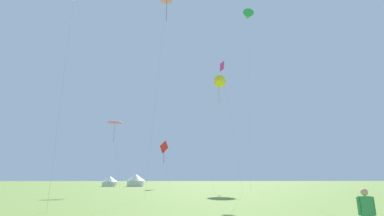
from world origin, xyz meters
name	(u,v)px	position (x,y,z in m)	size (l,w,h in m)	color
kite_pink_parafoil	(115,123)	(-11.73, 38.22, 10.42)	(3.05, 2.49, 10.87)	pink
kite_magenta_diamond	(222,69)	(5.46, 38.45, 19.93)	(2.83, 2.18, 21.29)	#E02DA3
kite_green_delta	(248,16)	(13.53, 49.94, 37.55)	(3.05, 2.85, 38.94)	green
kite_red_diamond	(164,148)	(-4.89, 57.35, 8.62)	(2.26, 2.83, 10.18)	red
kite_yellow_delta	(219,81)	(7.81, 57.96, 24.77)	(4.12, 4.08, 26.57)	yellow
festival_tent_right	(110,181)	(-18.85, 68.50, 1.38)	(3.83, 3.83, 2.49)	white
festival_tent_center	(136,180)	(-12.38, 68.50, 1.67)	(4.65, 4.65, 3.02)	white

